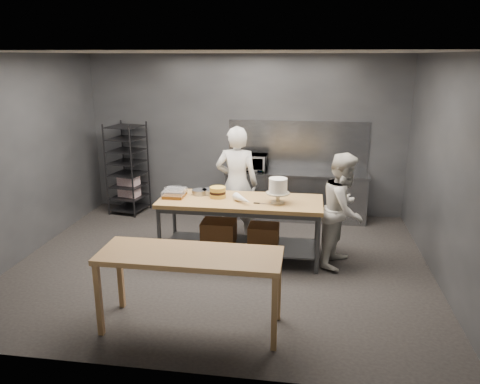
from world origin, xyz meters
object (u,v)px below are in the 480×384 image
object	(u,v)px
work_table	(239,221)
layer_cake	(218,192)
chef_right	(343,210)
chef_behind	(237,184)
speed_rack	(128,169)
near_counter	(190,260)
frosted_cake_stand	(278,187)
microwave	(252,163)

from	to	relation	value
work_table	layer_cake	xyz separation A→B (m)	(-0.33, 0.04, 0.43)
chef_right	chef_behind	bearing A→B (deg)	84.64
speed_rack	chef_behind	world-z (taller)	chef_behind
near_counter	layer_cake	xyz separation A→B (m)	(-0.09, 2.02, 0.19)
speed_rack	frosted_cake_stand	bearing A→B (deg)	-32.51
work_table	microwave	bearing A→B (deg)	91.29
chef_right	microwave	distance (m)	2.47
near_counter	microwave	xyz separation A→B (m)	(0.20, 3.88, 0.24)
microwave	layer_cake	distance (m)	1.88
near_counter	chef_right	distance (m)	2.64
work_table	speed_rack	xyz separation A→B (m)	(-2.45, 1.82, 0.28)
work_table	frosted_cake_stand	bearing A→B (deg)	-10.07
speed_rack	layer_cake	bearing A→B (deg)	-40.06
speed_rack	microwave	world-z (taller)	speed_rack
chef_right	near_counter	bearing A→B (deg)	157.24
near_counter	work_table	bearing A→B (deg)	82.91
chef_behind	microwave	bearing A→B (deg)	-95.29
chef_behind	near_counter	bearing A→B (deg)	88.27
speed_rack	microwave	size ratio (longest dim) A/B	3.23
near_counter	frosted_cake_stand	distance (m)	2.07
near_counter	chef_right	bearing A→B (deg)	48.25
microwave	chef_right	bearing A→B (deg)	-50.92
work_table	near_counter	distance (m)	2.00
chef_behind	chef_right	world-z (taller)	chef_behind
work_table	chef_right	size ratio (longest dim) A/B	1.45
near_counter	microwave	world-z (taller)	microwave
near_counter	layer_cake	bearing A→B (deg)	92.46
chef_behind	chef_right	bearing A→B (deg)	155.84
chef_behind	frosted_cake_stand	bearing A→B (deg)	130.83
chef_right	layer_cake	xyz separation A→B (m)	(-1.84, 0.05, 0.17)
chef_behind	frosted_cake_stand	xyz separation A→B (m)	(0.73, -0.85, 0.21)
layer_cake	chef_right	bearing A→B (deg)	-1.61
near_counter	layer_cake	world-z (taller)	layer_cake
near_counter	frosted_cake_stand	world-z (taller)	frosted_cake_stand
work_table	near_counter	size ratio (longest dim) A/B	1.20
microwave	frosted_cake_stand	bearing A→B (deg)	-72.94
near_counter	chef_behind	world-z (taller)	chef_behind
layer_cake	near_counter	bearing A→B (deg)	-87.54
frosted_cake_stand	layer_cake	world-z (taller)	frosted_cake_stand
work_table	layer_cake	world-z (taller)	layer_cake
microwave	frosted_cake_stand	size ratio (longest dim) A/B	1.48
near_counter	chef_behind	distance (m)	2.72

